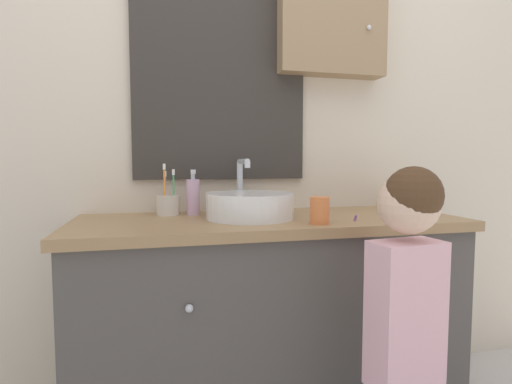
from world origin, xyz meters
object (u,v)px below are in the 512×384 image
toothbrush_holder (168,204)px  soap_dispenser (193,196)px  sink_basin (250,205)px  child_figure (405,309)px  drinking_cup (320,210)px  teddy_bear (407,191)px

toothbrush_holder → soap_dispenser: toothbrush_holder is taller
sink_basin → toothbrush_holder: 0.33m
child_figure → sink_basin: bearing=123.3°
sink_basin → drinking_cup: (0.20, -0.18, -0.01)m
soap_dispenser → drinking_cup: bearing=-40.3°
teddy_bear → toothbrush_holder: bearing=173.5°
teddy_bear → drinking_cup: (-0.49, -0.23, -0.04)m
sink_basin → child_figure: (0.32, -0.49, -0.24)m
sink_basin → drinking_cup: sink_basin is taller
sink_basin → soap_dispenser: bearing=143.0°
soap_dispenser → drinking_cup: (0.39, -0.33, -0.03)m
drinking_cup → sink_basin: bearing=136.7°
toothbrush_holder → drinking_cup: 0.59m
soap_dispenser → child_figure: (0.51, -0.63, -0.26)m
child_figure → teddy_bear: bearing=55.7°
toothbrush_holder → soap_dispenser: 0.10m
child_figure → drinking_cup: bearing=112.3°
sink_basin → toothbrush_holder: bearing=151.1°
soap_dispenser → child_figure: child_figure is taller
sink_basin → toothbrush_holder: (-0.29, 0.16, -0.01)m
child_figure → drinking_cup: size_ratio=10.82×
soap_dispenser → child_figure: size_ratio=0.18×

